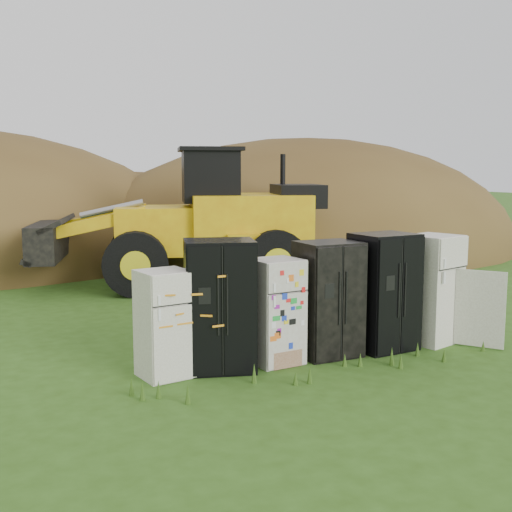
{
  "coord_description": "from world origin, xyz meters",
  "views": [
    {
      "loc": [
        -4.83,
        -8.73,
        2.98
      ],
      "look_at": [
        -0.07,
        2.0,
        1.39
      ],
      "focal_mm": 45.0,
      "sensor_mm": 36.0,
      "label": 1
    }
  ],
  "objects_px": {
    "fridge_leftmost": "(164,324)",
    "fridge_dark_mid": "(328,299)",
    "fridge_sticker": "(275,311)",
    "fridge_open_door": "(431,289)",
    "fridge_black_right": "(384,292)",
    "fridge_black_side": "(220,305)",
    "wheel_loader": "(176,218)"
  },
  "relations": [
    {
      "from": "fridge_leftmost",
      "to": "fridge_dark_mid",
      "type": "distance_m",
      "value": 2.71
    },
    {
      "from": "fridge_sticker",
      "to": "fridge_open_door",
      "type": "bearing_deg",
      "value": -6.33
    },
    {
      "from": "fridge_leftmost",
      "to": "fridge_black_right",
      "type": "height_order",
      "value": "fridge_black_right"
    },
    {
      "from": "fridge_black_side",
      "to": "fridge_leftmost",
      "type": "bearing_deg",
      "value": -165.08
    },
    {
      "from": "fridge_open_door",
      "to": "fridge_black_side",
      "type": "bearing_deg",
      "value": 162.63
    },
    {
      "from": "fridge_leftmost",
      "to": "fridge_sticker",
      "type": "height_order",
      "value": "fridge_sticker"
    },
    {
      "from": "fridge_black_side",
      "to": "fridge_sticker",
      "type": "distance_m",
      "value": 0.91
    },
    {
      "from": "fridge_open_door",
      "to": "fridge_leftmost",
      "type": "bearing_deg",
      "value": 162.7
    },
    {
      "from": "fridge_sticker",
      "to": "fridge_black_right",
      "type": "distance_m",
      "value": 1.99
    },
    {
      "from": "wheel_loader",
      "to": "fridge_black_side",
      "type": "bearing_deg",
      "value": -86.52
    },
    {
      "from": "fridge_leftmost",
      "to": "fridge_dark_mid",
      "type": "xyz_separation_m",
      "value": [
        2.7,
        -0.02,
        0.15
      ]
    },
    {
      "from": "wheel_loader",
      "to": "fridge_dark_mid",
      "type": "bearing_deg",
      "value": -71.41
    },
    {
      "from": "fridge_leftmost",
      "to": "fridge_black_side",
      "type": "height_order",
      "value": "fridge_black_side"
    },
    {
      "from": "fridge_sticker",
      "to": "fridge_open_door",
      "type": "relative_size",
      "value": 0.87
    },
    {
      "from": "fridge_leftmost",
      "to": "fridge_black_right",
      "type": "distance_m",
      "value": 3.74
    },
    {
      "from": "fridge_black_right",
      "to": "fridge_open_door",
      "type": "xyz_separation_m",
      "value": [
        1.02,
        0.03,
        -0.04
      ]
    },
    {
      "from": "fridge_open_door",
      "to": "fridge_dark_mid",
      "type": "bearing_deg",
      "value": 162.82
    },
    {
      "from": "fridge_black_side",
      "to": "fridge_sticker",
      "type": "relative_size",
      "value": 1.2
    },
    {
      "from": "fridge_black_side",
      "to": "fridge_open_door",
      "type": "distance_m",
      "value": 3.9
    },
    {
      "from": "fridge_sticker",
      "to": "fridge_dark_mid",
      "type": "distance_m",
      "value": 0.96
    },
    {
      "from": "fridge_leftmost",
      "to": "wheel_loader",
      "type": "distance_m",
      "value": 7.35
    },
    {
      "from": "fridge_leftmost",
      "to": "wheel_loader",
      "type": "height_order",
      "value": "wheel_loader"
    },
    {
      "from": "fridge_black_right",
      "to": "wheel_loader",
      "type": "distance_m",
      "value": 7.18
    },
    {
      "from": "fridge_open_door",
      "to": "wheel_loader",
      "type": "xyz_separation_m",
      "value": [
        -2.47,
        6.95,
        0.83
      ]
    },
    {
      "from": "fridge_black_right",
      "to": "wheel_loader",
      "type": "bearing_deg",
      "value": 96.27
    },
    {
      "from": "fridge_black_side",
      "to": "fridge_black_right",
      "type": "height_order",
      "value": "fridge_black_side"
    },
    {
      "from": "fridge_sticker",
      "to": "wheel_loader",
      "type": "xyz_separation_m",
      "value": [
        0.53,
        6.97,
        0.95
      ]
    },
    {
      "from": "fridge_sticker",
      "to": "fridge_black_right",
      "type": "relative_size",
      "value": 0.84
    },
    {
      "from": "fridge_leftmost",
      "to": "fridge_open_door",
      "type": "height_order",
      "value": "fridge_open_door"
    },
    {
      "from": "wheel_loader",
      "to": "fridge_open_door",
      "type": "bearing_deg",
      "value": -55.29
    },
    {
      "from": "fridge_leftmost",
      "to": "fridge_open_door",
      "type": "distance_m",
      "value": 4.76
    },
    {
      "from": "fridge_dark_mid",
      "to": "wheel_loader",
      "type": "xyz_separation_m",
      "value": [
        -0.42,
        6.94,
        0.84
      ]
    }
  ]
}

